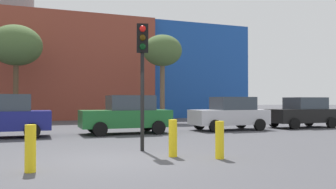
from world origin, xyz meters
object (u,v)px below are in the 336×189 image
object	(u,v)px
parked_car_2	(127,115)
bare_tree_0	(16,46)
parked_car_4	(303,113)
traffic_light_island	(142,58)
parked_car_3	(230,114)
bare_tree_1	(162,52)
bollard_yellow_1	(220,140)
bollard_yellow_0	(30,148)
bollard_yellow_2	(173,138)

from	to	relation	value
parked_car_2	bare_tree_0	distance (m)	11.54
parked_car_4	traffic_light_island	xyz separation A→B (m)	(-11.55, -5.89, 2.06)
parked_car_3	parked_car_4	distance (m)	4.89
bare_tree_1	bollard_yellow_1	xyz separation A→B (m)	(-4.08, -15.85, -4.65)
parked_car_3	bollard_yellow_1	bearing A→B (deg)	57.62
parked_car_2	bollard_yellow_1	world-z (taller)	parked_car_2
parked_car_3	bare_tree_0	xyz separation A→B (m)	(-10.96, 9.30, 4.37)
bollard_yellow_1	bare_tree_0	bearing A→B (deg)	108.60
bollard_yellow_1	parked_car_4	bearing A→B (deg)	38.87
parked_car_3	bollard_yellow_0	bearing A→B (deg)	39.53
traffic_light_island	bare_tree_1	size ratio (longest dim) A/B	0.63
traffic_light_island	bollard_yellow_1	world-z (taller)	traffic_light_island
parked_car_4	bare_tree_0	bearing A→B (deg)	-30.39
parked_car_2	bare_tree_1	distance (m)	10.01
traffic_light_island	bare_tree_1	xyz separation A→B (m)	(5.62, 13.67, 2.22)
bare_tree_0	bollard_yellow_0	world-z (taller)	bare_tree_0
bare_tree_0	bollard_yellow_1	distance (m)	18.93
bollard_yellow_0	bare_tree_1	bearing A→B (deg)	60.90
bollard_yellow_0	parked_car_2	bearing A→B (deg)	62.59
bare_tree_0	bollard_yellow_2	bearing A→B (deg)	-73.90
bare_tree_1	bollard_yellow_1	bearing A→B (deg)	-104.44
parked_car_2	parked_car_4	xyz separation A→B (m)	(10.57, -0.00, -0.03)
bollard_yellow_0	bollard_yellow_2	size ratio (longest dim) A/B	1.01
parked_car_3	traffic_light_island	distance (m)	9.12
bollard_yellow_0	parked_car_4	bearing A→B (deg)	28.93
bollard_yellow_2	bare_tree_0	bearing A→B (deg)	106.10
bollard_yellow_2	bare_tree_1	bearing A→B (deg)	71.16
parked_car_2	bare_tree_0	world-z (taller)	bare_tree_0
parked_car_4	traffic_light_island	size ratio (longest dim) A/B	1.02
bare_tree_0	parked_car_2	bearing A→B (deg)	-60.38
traffic_light_island	bollard_yellow_0	xyz separation A→B (m)	(-3.27, -2.30, -2.42)
parked_car_4	bollard_yellow_2	xyz separation A→B (m)	(-11.07, -7.29, -0.36)
parked_car_3	bollard_yellow_2	size ratio (longest dim) A/B	3.92
bare_tree_0	bollard_yellow_2	xyz separation A→B (m)	(4.79, -16.59, -4.73)
parked_car_2	bare_tree_1	bearing A→B (deg)	-120.82
bare_tree_1	bare_tree_0	bearing A→B (deg)	171.30
parked_car_2	parked_car_4	world-z (taller)	parked_car_2
bollard_yellow_1	bollard_yellow_2	bearing A→B (deg)	143.58
bare_tree_0	bare_tree_1	size ratio (longest dim) A/B	1.04
bare_tree_0	bollard_yellow_2	size ratio (longest dim) A/B	6.38
bollard_yellow_2	parked_car_3	bearing A→B (deg)	49.72
parked_car_3	bare_tree_1	world-z (taller)	bare_tree_1
parked_car_4	bollard_yellow_0	distance (m)	16.93
bollard_yellow_1	bollard_yellow_2	size ratio (longest dim) A/B	0.98
parked_car_4	bollard_yellow_0	xyz separation A→B (m)	(-14.82, -8.19, -0.35)
parked_car_4	bare_tree_1	xyz separation A→B (m)	(-5.93, 7.78, 4.28)
traffic_light_island	bollard_yellow_2	xyz separation A→B (m)	(0.48, -1.40, -2.42)
parked_car_2	bollard_yellow_2	xyz separation A→B (m)	(-0.50, -7.29, -0.39)
parked_car_3	bollard_yellow_1	size ratio (longest dim) A/B	4.00
bare_tree_1	bollard_yellow_2	xyz separation A→B (m)	(-5.14, -15.07, -4.64)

